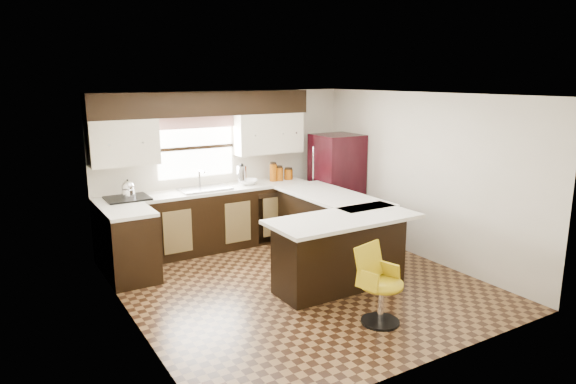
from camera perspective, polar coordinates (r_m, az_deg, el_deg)
floor at (r=6.72m, az=1.28°, el=-10.16°), size 4.40×4.40×0.00m
ceiling at (r=6.20m, az=1.39°, el=10.76°), size 4.40×4.40×0.00m
wall_back at (r=8.25m, az=-6.92°, el=2.76°), size 4.40×0.00×4.40m
wall_front at (r=4.71m, az=15.93°, el=-5.19°), size 4.40×0.00×4.40m
wall_left at (r=5.54m, az=-17.31°, el=-2.62°), size 0.00×4.40×4.40m
wall_right at (r=7.67m, az=14.69°, el=1.68°), size 0.00×4.40×4.40m
base_cab_back at (r=7.98m, az=-8.83°, el=-3.17°), size 3.30×0.60×0.90m
base_cab_left at (r=6.99m, az=-17.06°, el=-5.88°), size 0.60×0.70×0.90m
counter_back at (r=7.86m, az=-8.95°, el=0.14°), size 3.30×0.60×0.04m
counter_left at (r=6.86m, az=-17.32°, el=-2.13°), size 0.60×0.70×0.04m
soffit at (r=7.82m, az=-9.29°, el=9.67°), size 3.40×0.35×0.36m
upper_cab_left at (r=7.50m, az=-17.85°, el=5.27°), size 0.94×0.35×0.64m
upper_cab_right at (r=8.33m, az=-2.23°, el=6.55°), size 1.14×0.35×0.64m
window_pane at (r=7.99m, az=-10.20°, el=4.87°), size 1.20×0.02×0.90m
valance at (r=7.91m, az=-10.21°, el=7.64°), size 1.30×0.06×0.18m
sink at (r=7.82m, az=-9.24°, el=0.34°), size 0.75×0.45×0.03m
dishwasher at (r=8.16m, az=-1.55°, el=-2.81°), size 0.58×0.03×0.78m
cooktop at (r=7.48m, az=-17.42°, el=-0.66°), size 0.58×0.50×0.02m
peninsula_long at (r=7.53m, az=4.52°, el=-4.01°), size 0.60×1.95×0.90m
peninsula_return at (r=6.49m, az=5.79°, el=-6.80°), size 1.65×0.60×0.90m
counter_pen_long at (r=7.44m, az=4.90°, el=-0.46°), size 0.84×1.95×0.04m
counter_pen_return at (r=6.27m, az=6.23°, el=-2.99°), size 1.89×0.84×0.04m
refrigerator at (r=8.63m, az=5.41°, el=0.81°), size 0.72×0.69×1.68m
bar_chair at (r=5.65m, az=10.37°, el=-10.23°), size 0.56×0.56×0.86m
kettle at (r=7.45m, az=-17.36°, el=0.39°), size 0.19×0.19×0.25m
percolator at (r=8.06m, az=-5.15°, el=1.84°), size 0.15×0.15×0.31m
mixing_bowl at (r=8.13m, az=-4.48°, el=1.11°), size 0.41×0.41×0.08m
canister_large at (r=8.35m, az=-1.65°, el=2.16°), size 0.12×0.12×0.28m
canister_med at (r=8.40m, az=-1.01°, el=2.01°), size 0.13×0.13×0.22m
canister_small at (r=8.50m, az=0.05°, el=1.98°), size 0.14×0.14×0.17m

